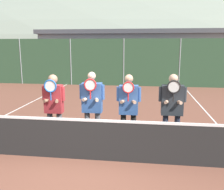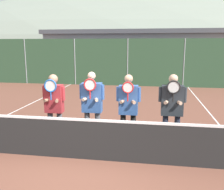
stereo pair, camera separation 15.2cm
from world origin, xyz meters
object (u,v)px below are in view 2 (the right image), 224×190
Objects in this scene: player_center_right at (128,106)px; player_leftmost at (54,104)px; car_left_of_center at (117,68)px; car_center at (183,69)px; player_center_left at (92,104)px; player_rightmost at (172,106)px; car_far_left at (55,68)px.

player_leftmost is at bearing -177.33° from player_center_right.
car_left_of_center is 0.99× the size of car_center.
player_center_left is 0.46× the size of car_left_of_center.
car_left_of_center is at bearing 99.07° from player_center_right.
player_leftmost is at bearing -176.83° from player_center_left.
player_center_left reaches higher than player_rightmost.
car_far_left is at bearing -179.61° from car_left_of_center.
player_center_left is 13.01m from car_far_left.
car_far_left is at bearing 122.81° from player_rightmost.
player_leftmost is at bearing -89.72° from car_left_of_center.
player_rightmost is 12.11m from car_center.
car_far_left is at bearing 115.66° from player_center_left.
player_leftmost is 11.81m from car_left_of_center.
player_center_left is at bearing -106.44° from car_center.
player_center_right is 0.42× the size of car_far_left.
player_center_left reaches higher than car_far_left.
player_center_left is at bearing -64.34° from car_far_left.
player_center_right is 0.99× the size of player_rightmost.
player_center_left is 1.89m from player_rightmost.
player_center_left is (0.94, 0.05, 0.02)m from player_leftmost.
player_leftmost is 12.68m from car_far_left.
player_center_left is 11.80m from car_left_of_center.
player_center_right is 1.01m from player_rightmost.
car_center is at bearing 73.56° from player_center_left.
car_left_of_center is (-0.06, 11.81, -0.18)m from player_leftmost.
car_far_left is at bearing -178.00° from car_center.
player_center_right is 12.31m from car_center.
player_center_right is 13.38m from car_far_left.
car_center is (3.56, 12.05, -0.24)m from player_center_left.
player_rightmost is at bearing -76.14° from car_left_of_center.
car_center is at bearing 3.64° from car_left_of_center.
car_far_left is 1.04× the size of car_center.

